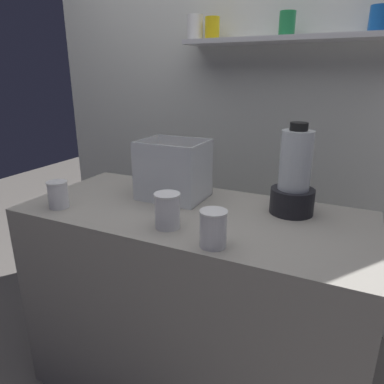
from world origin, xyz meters
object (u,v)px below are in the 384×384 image
at_px(blender_pitcher, 294,179).
at_px(juice_cup_orange_far_left, 58,196).
at_px(carrot_display_bin, 172,180).
at_px(juice_cup_carrot_left, 167,212).
at_px(juice_cup_beet_middle, 213,231).

distance_m(blender_pitcher, juice_cup_orange_far_left, 0.96).
relative_size(carrot_display_bin, juice_cup_orange_far_left, 2.53).
bearing_deg(juice_cup_carrot_left, carrot_display_bin, 115.61).
bearing_deg(juice_cup_carrot_left, blender_pitcher, 41.91).
bearing_deg(carrot_display_bin, juice_cup_carrot_left, -64.39).
relative_size(juice_cup_orange_far_left, juice_cup_beet_middle, 0.92).
bearing_deg(juice_cup_orange_far_left, juice_cup_carrot_left, 2.38).
distance_m(carrot_display_bin, juice_cup_carrot_left, 0.33).
bearing_deg(blender_pitcher, carrot_display_bin, -175.53).
height_order(carrot_display_bin, juice_cup_carrot_left, carrot_display_bin).
xyz_separation_m(juice_cup_carrot_left, juice_cup_beet_middle, (0.20, -0.07, -0.00)).
height_order(blender_pitcher, juice_cup_carrot_left, blender_pitcher).
distance_m(juice_cup_carrot_left, juice_cup_beet_middle, 0.22).
bearing_deg(carrot_display_bin, blender_pitcher, 4.47).
bearing_deg(carrot_display_bin, juice_cup_orange_far_left, -138.81).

